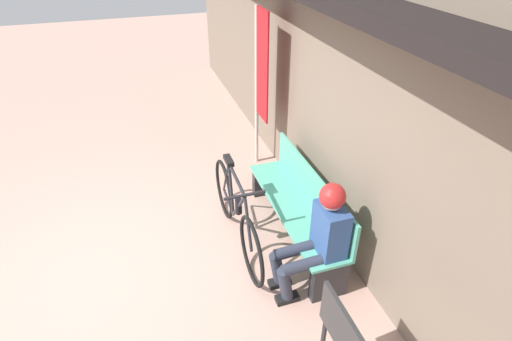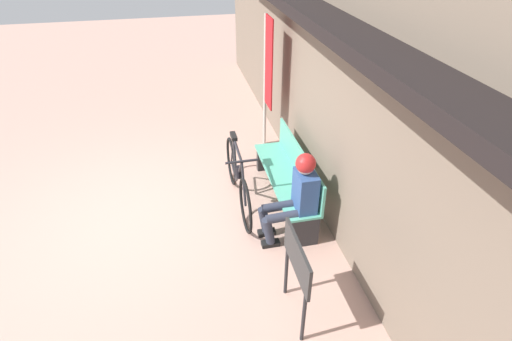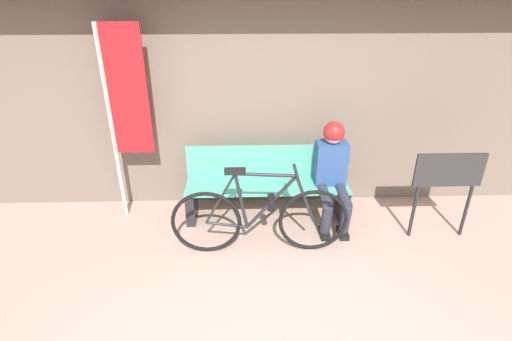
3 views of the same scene
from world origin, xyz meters
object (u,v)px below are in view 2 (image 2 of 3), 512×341
object	(u,v)px
person_seated	(297,193)
park_bench_near	(289,177)
bicycle	(238,179)
banner_pole	(268,71)
signboard	(297,264)

from	to	relation	value
person_seated	park_bench_near	bearing A→B (deg)	170.15
bicycle	banner_pole	xyz separation A→B (m)	(-1.40, 0.74, 0.95)
bicycle	banner_pole	distance (m)	1.85
bicycle	person_seated	world-z (taller)	person_seated
bicycle	signboard	bearing A→B (deg)	6.14
banner_pole	park_bench_near	bearing A→B (deg)	-2.51
park_bench_near	banner_pole	world-z (taller)	banner_pole
park_bench_near	banner_pole	xyz separation A→B (m)	(-1.51, 0.07, 0.95)
person_seated	signboard	xyz separation A→B (m)	(1.10, -0.34, 0.04)
person_seated	banner_pole	bearing A→B (deg)	175.14
banner_pole	person_seated	bearing A→B (deg)	-4.86
park_bench_near	banner_pole	bearing A→B (deg)	177.49
signboard	person_seated	bearing A→B (deg)	162.73
banner_pole	signboard	distance (m)	3.41
bicycle	park_bench_near	bearing A→B (deg)	80.90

